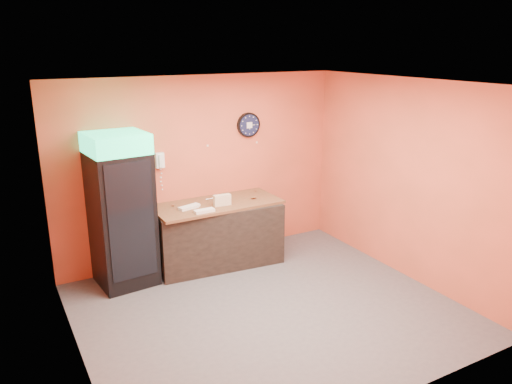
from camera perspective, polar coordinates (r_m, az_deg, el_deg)
floor at (r=6.48m, az=1.38°, el=-13.29°), size 4.50×4.50×0.00m
back_wall at (r=7.63m, az=-6.18°, el=2.65°), size 4.50×0.02×2.80m
left_wall at (r=5.21m, az=-20.49°, el=-5.09°), size 0.02×4.00×2.80m
right_wall at (r=7.27m, az=16.94°, el=1.30°), size 0.02×4.00×2.80m
ceiling at (r=5.63m, az=1.58°, el=12.22°), size 4.50×4.00×0.02m
beverage_cooler at (r=6.97m, az=-15.07°, el=-2.34°), size 0.80×0.81×2.12m
prep_counter at (r=7.57m, az=-4.41°, el=-4.86°), size 1.92×0.99×0.93m
wall_clock at (r=7.82m, az=-0.85°, el=7.67°), size 0.39×0.06×0.39m
wall_phone at (r=7.31m, az=-10.92°, el=3.57°), size 0.12×0.11×0.22m
butcher_paper at (r=7.41m, az=-4.50°, el=-1.38°), size 1.90×0.86×0.04m
sub_roll_stack at (r=7.26m, az=-3.89°, el=-0.93°), size 0.26×0.11×0.16m
wrapped_sandwich_left at (r=7.18m, az=-7.73°, el=-1.75°), size 0.31×0.18×0.04m
wrapped_sandwich_mid at (r=7.01m, az=-5.93°, el=-2.15°), size 0.28×0.11×0.04m
wrapped_sandwich_right at (r=7.22m, az=-7.41°, el=-1.63°), size 0.28×0.18×0.04m
kitchen_tool at (r=7.60m, az=-4.62°, el=-0.52°), size 0.07×0.07×0.07m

